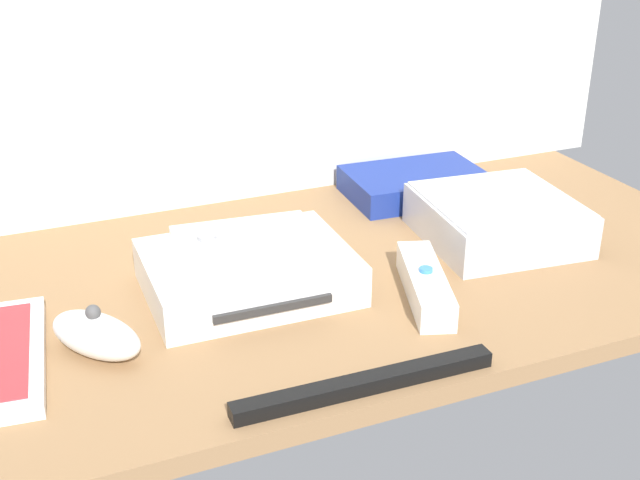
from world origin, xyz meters
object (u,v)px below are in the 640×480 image
(game_console, at_px, (248,272))
(remote_nunchuk, at_px, (96,335))
(mini_computer, at_px, (498,219))
(network_router, at_px, (415,184))
(remote_wand, at_px, (425,284))
(remote_classic_pad, at_px, (246,243))
(sensor_bar, at_px, (366,384))

(game_console, distance_m, remote_nunchuk, 0.18)
(mini_computer, distance_m, network_router, 0.17)
(game_console, bearing_deg, network_router, 31.34)
(remote_wand, bearing_deg, game_console, 171.55)
(mini_computer, bearing_deg, remote_classic_pad, -179.68)
(network_router, xyz_separation_m, remote_wand, (-0.13, -0.25, -0.00))
(remote_nunchuk, distance_m, remote_classic_pad, 0.18)
(network_router, height_order, remote_classic_pad, remote_classic_pad)
(game_console, distance_m, mini_computer, 0.31)
(network_router, xyz_separation_m, remote_classic_pad, (-0.29, -0.17, 0.04))
(mini_computer, xyz_separation_m, sensor_bar, (-0.28, -0.22, -0.02))
(mini_computer, bearing_deg, game_console, -178.81)
(remote_classic_pad, bearing_deg, remote_wand, -23.03)
(remote_nunchuk, bearing_deg, remote_classic_pad, -15.23)
(game_console, relative_size, remote_wand, 1.41)
(mini_computer, bearing_deg, remote_nunchuk, -171.94)
(mini_computer, xyz_separation_m, remote_nunchuk, (-0.48, -0.07, -0.01))
(sensor_bar, bearing_deg, mini_computer, 39.03)
(network_router, bearing_deg, remote_nunchuk, -150.07)
(game_console, bearing_deg, remote_classic_pad, 92.04)
(remote_wand, height_order, sensor_bar, remote_wand)
(game_console, distance_m, remote_classic_pad, 0.03)
(game_console, xyz_separation_m, remote_classic_pad, (-0.00, 0.00, 0.03))
(network_router, height_order, remote_wand, same)
(mini_computer, distance_m, remote_classic_pad, 0.31)
(game_console, distance_m, network_router, 0.34)
(mini_computer, relative_size, sensor_bar, 0.77)
(mini_computer, xyz_separation_m, network_router, (-0.02, 0.16, -0.01))
(remote_classic_pad, bearing_deg, sensor_bar, -75.06)
(game_console, height_order, sensor_bar, game_console)
(remote_nunchuk, bearing_deg, game_console, -16.67)
(remote_wand, distance_m, remote_classic_pad, 0.19)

